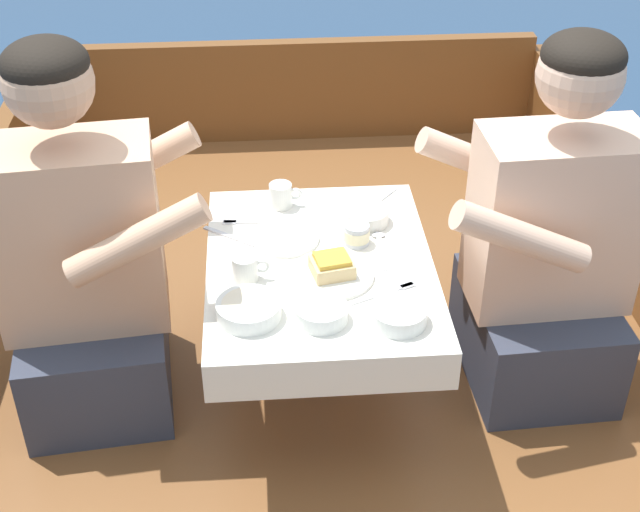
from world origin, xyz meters
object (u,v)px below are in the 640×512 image
(coffee_cup_port, at_px, (281,195))
(coffee_cup_starboard, at_px, (246,268))
(sandwich, at_px, (332,265))
(tin_can, at_px, (357,234))
(person_port, at_px, (85,270))
(person_starboard, at_px, (547,254))

(coffee_cup_port, xyz_separation_m, coffee_cup_starboard, (-0.10, -0.33, -0.00))
(coffee_cup_starboard, bearing_deg, sandwich, -0.86)
(coffee_cup_port, distance_m, tin_can, 0.27)
(sandwich, height_order, tin_can, sandwich)
(person_port, distance_m, tin_can, 0.68)
(coffee_cup_starboard, distance_m, tin_can, 0.31)
(coffee_cup_port, bearing_deg, person_starboard, -21.38)
(person_starboard, relative_size, tin_can, 14.59)
(person_port, height_order, sandwich, person_port)
(coffee_cup_starboard, bearing_deg, person_starboard, 5.59)
(person_starboard, xyz_separation_m, sandwich, (-0.56, -0.08, 0.05))
(person_port, xyz_separation_m, sandwich, (0.60, -0.09, 0.04))
(person_port, relative_size, person_starboard, 1.02)
(person_port, distance_m, sandwich, 0.61)
(coffee_cup_port, relative_size, tin_can, 1.33)
(coffee_cup_starboard, bearing_deg, person_port, 168.04)
(person_port, xyz_separation_m, coffee_cup_port, (0.50, 0.25, 0.04))
(sandwich, height_order, coffee_cup_starboard, coffee_cup_starboard)
(person_starboard, xyz_separation_m, coffee_cup_port, (-0.66, 0.26, 0.05))
(person_starboard, bearing_deg, person_port, -3.05)
(person_starboard, height_order, tin_can, person_starboard)
(person_port, height_order, tin_can, person_port)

